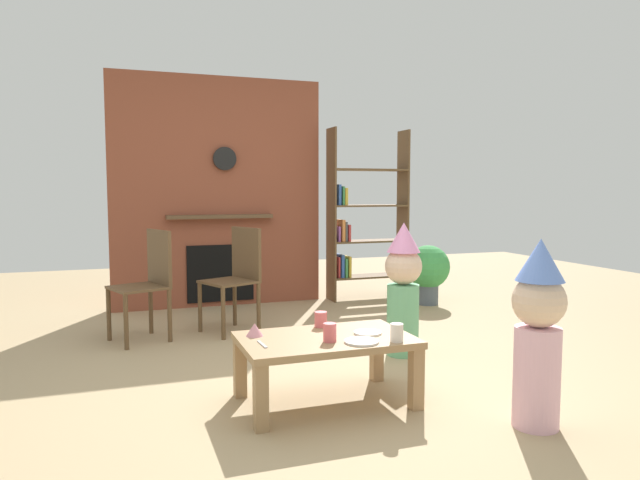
% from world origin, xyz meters
% --- Properties ---
extents(ground_plane, '(12.00, 12.00, 0.00)m').
position_xyz_m(ground_plane, '(0.00, 0.00, 0.00)').
color(ground_plane, tan).
extents(brick_fireplace_feature, '(2.20, 0.28, 2.40)m').
position_xyz_m(brick_fireplace_feature, '(-0.22, 2.60, 1.19)').
color(brick_fireplace_feature, brown).
rests_on(brick_fireplace_feature, ground_plane).
extents(bookshelf, '(0.90, 0.28, 1.90)m').
position_xyz_m(bookshelf, '(1.35, 2.40, 0.86)').
color(bookshelf, brown).
rests_on(bookshelf, ground_plane).
extents(coffee_table, '(0.98, 0.61, 0.39)m').
position_xyz_m(coffee_table, '(-0.13, -0.49, 0.33)').
color(coffee_table, '#9E7A51').
rests_on(coffee_table, ground_plane).
extents(paper_cup_near_left, '(0.08, 0.08, 0.09)m').
position_xyz_m(paper_cup_near_left, '(-0.08, -0.26, 0.44)').
color(paper_cup_near_left, '#E5666B').
rests_on(paper_cup_near_left, coffee_table).
extents(paper_cup_near_right, '(0.07, 0.07, 0.10)m').
position_xyz_m(paper_cup_near_right, '(-0.15, -0.60, 0.44)').
color(paper_cup_near_right, '#E5666B').
rests_on(paper_cup_near_right, coffee_table).
extents(paper_cup_center, '(0.07, 0.07, 0.10)m').
position_xyz_m(paper_cup_center, '(0.20, -0.72, 0.44)').
color(paper_cup_center, silver).
rests_on(paper_cup_center, coffee_table).
extents(paper_plate_front, '(0.16, 0.16, 0.01)m').
position_xyz_m(paper_plate_front, '(0.13, -0.51, 0.39)').
color(paper_plate_front, white).
rests_on(paper_plate_front, coffee_table).
extents(paper_plate_rear, '(0.19, 0.19, 0.01)m').
position_xyz_m(paper_plate_rear, '(0.01, -0.68, 0.39)').
color(paper_plate_rear, white).
rests_on(paper_plate_rear, coffee_table).
extents(birthday_cake_slice, '(0.10, 0.10, 0.07)m').
position_xyz_m(birthday_cake_slice, '(-0.51, -0.34, 0.43)').
color(birthday_cake_slice, pink).
rests_on(birthday_cake_slice, coffee_table).
extents(table_fork, '(0.02, 0.15, 0.01)m').
position_xyz_m(table_fork, '(-0.51, -0.54, 0.39)').
color(table_fork, silver).
rests_on(table_fork, coffee_table).
extents(child_with_cone_hat, '(0.27, 0.27, 0.98)m').
position_xyz_m(child_with_cone_hat, '(0.78, -1.17, 0.52)').
color(child_with_cone_hat, '#EAB2C6').
rests_on(child_with_cone_hat, ground_plane).
extents(child_in_pink, '(0.27, 0.27, 0.99)m').
position_xyz_m(child_in_pink, '(0.74, 0.23, 0.52)').
color(child_in_pink, '#66B27F').
rests_on(child_in_pink, ground_plane).
extents(dining_chair_left, '(0.52, 0.52, 0.90)m').
position_xyz_m(dining_chair_left, '(-1.01, 1.33, 0.51)').
color(dining_chair_left, brown).
rests_on(dining_chair_left, ground_plane).
extents(dining_chair_middle, '(0.53, 0.53, 0.90)m').
position_xyz_m(dining_chair_middle, '(-0.26, 1.38, 0.51)').
color(dining_chair_middle, brown).
rests_on(dining_chair_middle, ground_plane).
extents(potted_plant_tall, '(0.46, 0.46, 0.64)m').
position_xyz_m(potted_plant_tall, '(1.89, 1.85, 0.38)').
color(potted_plant_tall, '#4C5660').
rests_on(potted_plant_tall, ground_plane).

